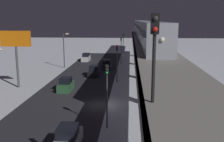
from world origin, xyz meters
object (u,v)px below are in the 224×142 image
object	(u,v)px
rail_signal	(154,43)
traffic_light_mid	(117,58)
sedan_black_2	(107,65)
commercial_billboard	(16,44)
subway_train	(143,28)
sedan_black	(94,72)
sedan_white	(86,58)
sedan_silver	(68,139)
sedan_green	(66,85)
traffic_light_near	(107,87)
traffic_light_distant	(123,40)
traffic_light_far	(121,47)

from	to	relation	value
rail_signal	traffic_light_mid	distance (m)	32.30
sedan_black_2	commercial_billboard	size ratio (longest dim) A/B	0.51
subway_train	sedan_black	bearing A→B (deg)	53.35
sedan_white	commercial_billboard	world-z (taller)	commercial_billboard
sedan_black_2	traffic_light_mid	xyz separation A→B (m)	(-2.90, 12.64, 3.40)
subway_train	sedan_silver	size ratio (longest dim) A/B	17.30
subway_train	sedan_white	xyz separation A→B (m)	(14.45, -4.84, -7.86)
subway_train	sedan_green	bearing A→B (deg)	62.10
sedan_black	commercial_billboard	world-z (taller)	commercial_billboard
rail_signal	sedan_black	distance (m)	38.69
sedan_green	traffic_light_near	distance (m)	15.89
sedan_silver	rail_signal	bearing A→B (deg)	-53.47
sedan_black	commercial_billboard	bearing A→B (deg)	-138.46
sedan_black_2	traffic_light_distant	distance (m)	25.92
traffic_light_near	commercial_billboard	distance (m)	21.50
subway_train	sedan_white	distance (m)	17.14
sedan_black	sedan_silver	distance (m)	28.61
sedan_black	sedan_white	world-z (taller)	same
sedan_green	traffic_light_near	size ratio (longest dim) A/B	0.64
sedan_black	sedan_green	bearing A→B (deg)	-104.73
sedan_black	sedan_black_2	size ratio (longest dim) A/B	0.96
traffic_light_near	traffic_light_distant	bearing A→B (deg)	-90.00
subway_train	rail_signal	bearing A→B (deg)	87.81
sedan_silver	traffic_light_distant	size ratio (longest dim) A/B	0.67
rail_signal	traffic_light_mid	bearing A→B (deg)	-84.17
sedan_black_2	commercial_billboard	distance (m)	21.93
sedan_white	sedan_black_2	size ratio (longest dim) A/B	1.03
subway_train	traffic_light_near	xyz separation A→B (m)	(5.15, 37.48, -4.46)
sedan_green	sedan_white	bearing A→B (deg)	-86.41
sedan_white	sedan_green	world-z (taller)	same
sedan_green	commercial_billboard	xyz separation A→B (m)	(7.90, -1.17, 6.03)
subway_train	sedan_black_2	world-z (taller)	subway_train
sedan_silver	traffic_light_near	bearing A→B (deg)	56.06
rail_signal	subway_train	bearing A→B (deg)	-92.19
sedan_black	commercial_billboard	size ratio (longest dim) A/B	0.49
subway_train	traffic_light_far	distance (m)	6.85
sedan_green	traffic_light_near	bearing A→B (deg)	118.89
traffic_light_far	commercial_billboard	size ratio (longest dim) A/B	0.72
commercial_billboard	traffic_light_far	bearing A→B (deg)	-123.34
commercial_billboard	traffic_light_near	bearing A→B (deg)	136.23
subway_train	rail_signal	xyz separation A→B (m)	(1.91, 50.07, 0.95)
rail_signal	sedan_green	bearing A→B (deg)	-67.71
rail_signal	sedan_white	bearing A→B (deg)	-77.14
sedan_green	traffic_light_distant	world-z (taller)	traffic_light_distant
sedan_green	commercial_billboard	bearing A→B (deg)	-8.42
traffic_light_near	traffic_light_mid	bearing A→B (deg)	-90.00
traffic_light_distant	sedan_white	bearing A→B (deg)	58.11
sedan_white	traffic_light_near	xyz separation A→B (m)	(-9.30, 42.32, 3.40)
traffic_light_distant	sedan_silver	bearing A→B (deg)	87.30
sedan_white	rail_signal	bearing A→B (deg)	102.86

